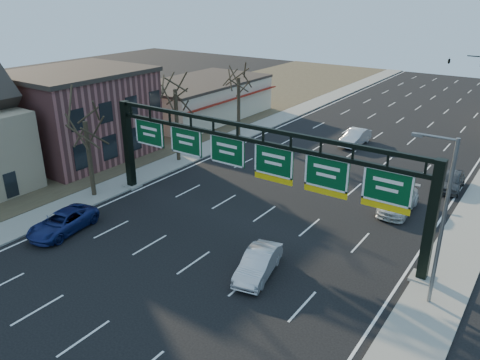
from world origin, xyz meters
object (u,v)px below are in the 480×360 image
Objects in this scene: sign_gantry at (252,163)px; car_white_wagon at (399,201)px; car_silver_sedan at (258,264)px; car_blue_suv at (63,222)px.

car_white_wagon is at bearing 46.68° from sign_gantry.
car_silver_sedan is at bearing -52.73° from sign_gantry.
sign_gantry reaches higher than car_silver_sedan.
car_silver_sedan reaches higher than car_blue_suv.
car_blue_suv is at bearing -138.53° from car_white_wagon.
sign_gantry is at bearing 114.96° from car_silver_sedan.
sign_gantry is at bearing -134.52° from car_white_wagon.
car_silver_sedan is (13.59, 3.18, 0.03)m from car_blue_suv.
sign_gantry is at bearing 30.22° from car_blue_suv.
car_blue_suv is 23.85m from car_white_wagon.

